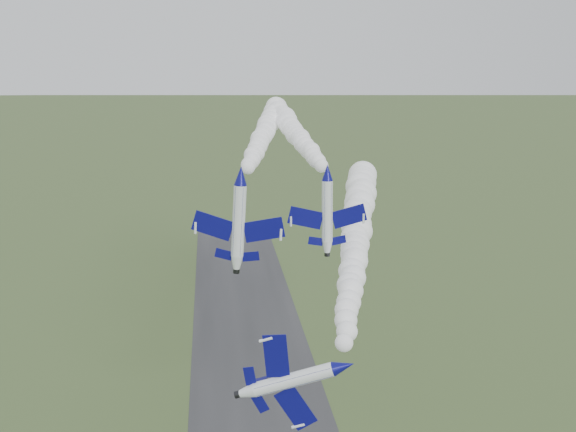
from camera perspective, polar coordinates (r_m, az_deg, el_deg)
name	(u,v)px	position (r m, az deg, el deg)	size (l,w,h in m)	color
jet_lead	(344,367)	(58.99, 5.00, -13.20)	(5.12, 11.48, 9.02)	white
smoke_trail_jet_lead	(357,231)	(95.92, 6.13, -1.30)	(5.69, 75.59, 5.69)	silver
jet_pair_left	(241,176)	(77.97, -4.23, 3.61)	(11.58, 13.65, 3.41)	white
smoke_trail_jet_pair_left	(265,132)	(114.01, -2.09, 7.45)	(4.49, 65.78, 4.49)	silver
jet_pair_right	(327,172)	(78.46, 3.53, 3.90)	(9.72, 11.70, 2.88)	white
smoke_trail_jet_pair_right	(292,129)	(115.18, 0.40, 7.78)	(4.64, 69.44, 4.64)	silver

